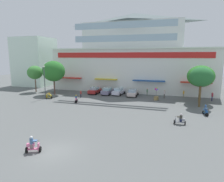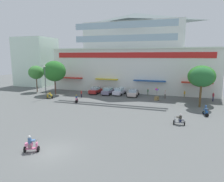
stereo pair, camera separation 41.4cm
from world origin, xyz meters
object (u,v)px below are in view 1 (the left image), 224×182
(pedestrian_0, at_px, (147,91))
(streetlamp_near, at_px, (44,80))
(plaza_tree_0, at_px, (54,71))
(pedestrian_3, at_px, (184,93))
(scooter_rider_1, at_px, (206,111))
(pedestrian_4, at_px, (81,93))
(scooter_rider_2, at_px, (180,120))
(parked_car_0, at_px, (95,90))
(pedestrian_1, at_px, (164,94))
(plaza_tree_1, at_px, (201,76))
(plaza_tree_2, at_px, (35,73))
(balloon_vendor_cart, at_px, (156,95))
(parked_car_2, at_px, (119,91))
(scooter_rider_0, at_px, (76,99))
(parked_car_3, at_px, (133,93))
(scooter_rider_3, at_px, (33,145))
(pedestrian_2, at_px, (212,96))
(scooter_rider_4, at_px, (49,96))
(plaza_tree_3, at_px, (201,77))
(parked_car_1, at_px, (107,91))

(pedestrian_0, xyz_separation_m, streetlamp_near, (-19.33, -9.25, 2.94))
(plaza_tree_0, distance_m, pedestrian_3, 28.51)
(scooter_rider_1, height_order, pedestrian_4, scooter_rider_1)
(scooter_rider_1, bearing_deg, scooter_rider_2, -124.50)
(scooter_rider_2, distance_m, streetlamp_near, 27.20)
(parked_car_0, height_order, pedestrian_1, pedestrian_1)
(plaza_tree_1, relative_size, scooter_rider_1, 4.44)
(scooter_rider_2, bearing_deg, plaza_tree_2, 156.71)
(scooter_rider_2, height_order, balloon_vendor_cart, balloon_vendor_cart)
(balloon_vendor_cart, bearing_deg, parked_car_2, 160.29)
(plaza_tree_0, bearing_deg, streetlamp_near, -79.22)
(plaza_tree_0, relative_size, plaza_tree_2, 1.20)
(scooter_rider_1, bearing_deg, pedestrian_0, 130.19)
(scooter_rider_0, distance_m, pedestrian_1, 17.88)
(parked_car_3, distance_m, pedestrian_1, 6.72)
(plaza_tree_1, bearing_deg, scooter_rider_3, -123.02)
(plaza_tree_0, relative_size, scooter_rider_3, 4.80)
(plaza_tree_0, distance_m, pedestrian_2, 33.31)
(scooter_rider_4, xyz_separation_m, pedestrian_1, (22.48, 7.32, 0.34))
(parked_car_2, bearing_deg, scooter_rider_3, -90.42)
(plaza_tree_0, height_order, pedestrian_4, plaza_tree_0)
(plaza_tree_3, bearing_deg, plaza_tree_0, 175.45)
(plaza_tree_3, xyz_separation_m, streetlamp_near, (-29.11, -2.28, -1.26))
(parked_car_2, height_order, parked_car_3, parked_car_2)
(scooter_rider_1, xyz_separation_m, scooter_rider_2, (-3.68, -5.35, -0.05))
(pedestrian_2, bearing_deg, pedestrian_0, 173.70)
(streetlamp_near, bearing_deg, pedestrian_2, 13.80)
(scooter_rider_1, height_order, streetlamp_near, streetlamp_near)
(plaza_tree_2, bearing_deg, scooter_rider_3, -52.66)
(plaza_tree_0, distance_m, plaza_tree_2, 6.23)
(parked_car_1, bearing_deg, scooter_rider_2, -46.63)
(pedestrian_2, bearing_deg, scooter_rider_3, -124.60)
(pedestrian_2, bearing_deg, balloon_vendor_cart, -167.23)
(scooter_rider_3, bearing_deg, pedestrian_4, 105.69)
(parked_car_1, xyz_separation_m, scooter_rider_4, (-9.99, -7.68, -0.15))
(scooter_rider_0, xyz_separation_m, pedestrian_2, (24.57, 8.84, 0.38))
(plaza_tree_3, height_order, scooter_rider_0, plaza_tree_3)
(plaza_tree_2, bearing_deg, plaza_tree_3, -5.92)
(scooter_rider_1, relative_size, scooter_rider_2, 1.06)
(pedestrian_1, bearing_deg, pedestrian_2, 1.28)
(parked_car_0, distance_m, scooter_rider_4, 10.40)
(scooter_rider_0, distance_m, scooter_rider_2, 19.66)
(plaza_tree_1, distance_m, parked_car_1, 19.45)
(parked_car_0, xyz_separation_m, streetlamp_near, (-7.45, -8.15, 3.15))
(parked_car_1, distance_m, scooter_rider_4, 12.60)
(pedestrian_2, bearing_deg, parked_car_3, 179.78)
(scooter_rider_2, height_order, pedestrian_1, pedestrian_1)
(pedestrian_1, bearing_deg, streetlamp_near, -161.64)
(parked_car_2, relative_size, pedestrian_3, 2.76)
(plaza_tree_1, bearing_deg, scooter_rider_4, -169.66)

